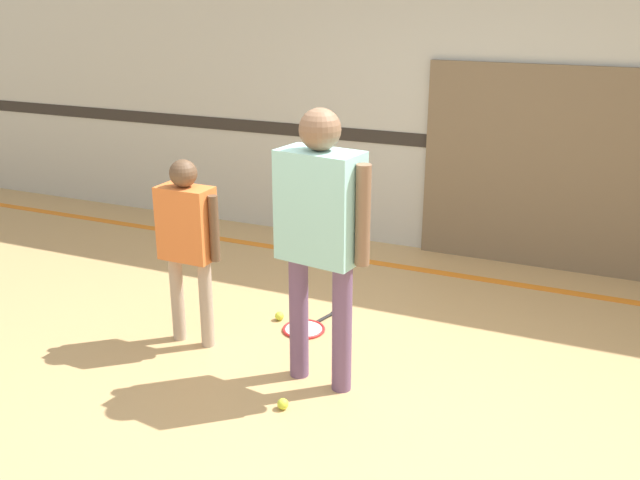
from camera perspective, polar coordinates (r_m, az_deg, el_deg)
ground_plane at (r=4.42m, az=1.94°, el=-12.05°), size 16.00×16.00×0.00m
wall_back at (r=6.38m, az=11.35°, el=12.67°), size 16.00×0.07×3.20m
wall_panel at (r=6.30m, az=20.14°, el=5.04°), size 2.64×0.05×1.73m
floor_stripe at (r=6.23m, az=9.22°, el=-2.52°), size 14.40×0.10×0.01m
person_instructor at (r=4.09m, az=-0.00°, el=1.53°), size 0.64×0.33×1.70m
person_student_left at (r=4.75m, az=-10.58°, el=0.56°), size 0.49×0.21×1.29m
racket_spare_on_floor at (r=5.15m, az=-1.20°, el=-7.08°), size 0.38×0.52×0.03m
tennis_ball_near_instructor at (r=4.25m, az=-3.00°, el=-12.97°), size 0.07×0.07×0.07m
tennis_ball_by_spare_racket at (r=5.28m, az=-3.27°, el=-6.09°), size 0.07×0.07×0.07m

